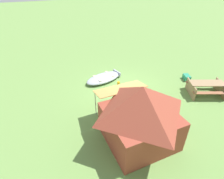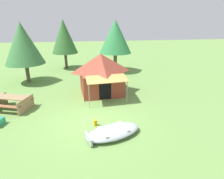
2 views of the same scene
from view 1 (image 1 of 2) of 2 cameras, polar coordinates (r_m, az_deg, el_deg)
name	(u,v)px [view 1 (image 1 of 2)]	position (r m, az deg, el deg)	size (l,w,h in m)	color
ground_plane	(123,90)	(11.33, 3.30, -0.29)	(80.00, 80.00, 0.00)	#689147
beached_rowboat	(104,78)	(12.24, -2.59, 3.57)	(2.69, 1.85, 0.38)	#A3AAB6
canvas_cabin_tent	(140,114)	(7.53, 8.70, -7.46)	(3.08, 3.92, 2.68)	#963D2C
picnic_table	(206,87)	(12.06, 26.91, 0.72)	(2.31, 1.99, 0.77)	#987A55
cooler_box	(187,77)	(13.31, 21.87, 3.45)	(0.58, 0.35, 0.32)	#279068
fuel_can	(118,84)	(11.68, 2.00, 1.72)	(0.17, 0.17, 0.30)	orange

